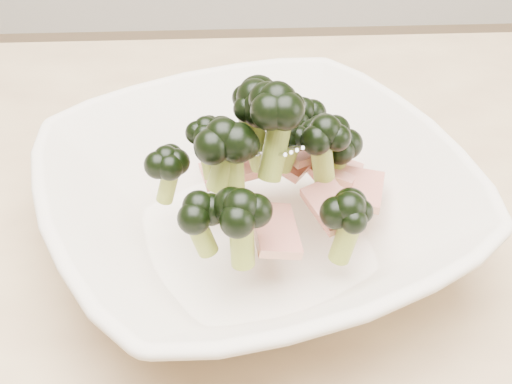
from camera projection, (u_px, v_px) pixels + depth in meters
broccoli_dish at (258, 201)px, 0.51m from camera, size 0.38×0.38×0.14m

